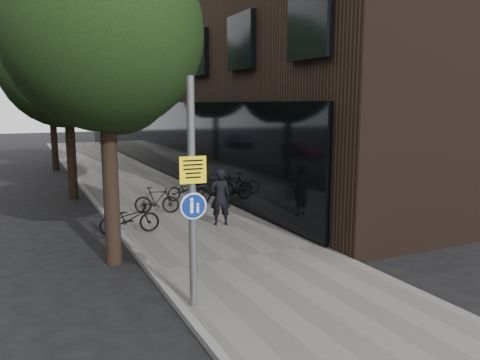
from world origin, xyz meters
TOP-DOWN VIEW (x-y plane):
  - ground at (0.00, 0.00)m, footprint 120.00×120.00m
  - sidewalk at (0.25, 10.00)m, footprint 4.50×60.00m
  - curb_edge at (-2.00, 10.00)m, footprint 0.15×60.00m
  - building_right_dark_brick at (8.50, 22.00)m, footprint 12.00×40.00m
  - street_tree_near at (-2.53, 4.64)m, footprint 4.40×4.40m
  - street_tree_mid at (-2.53, 13.14)m, footprint 5.00×5.00m
  - street_tree_far at (-2.53, 22.14)m, footprint 5.00×5.00m
  - signpost at (-1.78, 1.25)m, footprint 0.47×0.14m
  - pedestrian at (0.91, 6.33)m, footprint 0.70×0.55m
  - parked_bike_facade_near at (1.21, 10.34)m, footprint 1.72×0.90m
  - parked_bike_facade_far at (2.00, 9.23)m, footprint 1.87×0.94m
  - parked_bike_curb_near at (-1.78, 6.52)m, footprint 1.69×0.66m
  - parked_bike_curb_far at (-0.41, 8.62)m, footprint 1.54×0.92m

SIDE VIEW (x-z plane):
  - ground at x=0.00m, z-range 0.00..0.00m
  - sidewalk at x=0.25m, z-range 0.00..0.12m
  - curb_edge at x=-2.00m, z-range 0.00..0.13m
  - parked_bike_facade_near at x=1.21m, z-range 0.12..0.98m
  - parked_bike_curb_near at x=-1.78m, z-range 0.12..1.00m
  - parked_bike_curb_far at x=-0.41m, z-range 0.12..1.01m
  - parked_bike_facade_far at x=2.00m, z-range 0.12..1.20m
  - pedestrian at x=0.91m, z-range 0.12..1.81m
  - signpost at x=-1.78m, z-range 0.14..4.22m
  - street_tree_near at x=-2.53m, z-range 1.36..8.86m
  - street_tree_mid at x=-2.53m, z-range 1.21..9.01m
  - street_tree_far at x=-2.53m, z-range 1.21..9.01m
  - building_right_dark_brick at x=8.50m, z-range 0.00..18.00m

